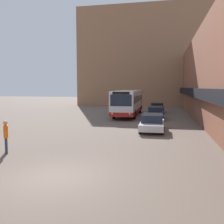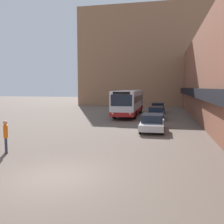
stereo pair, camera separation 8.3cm
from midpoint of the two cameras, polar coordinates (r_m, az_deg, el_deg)
The scene contains 8 objects.
ground_plane at distance 10.54m, azimuth -12.37°, elevation -14.43°, with size 160.00×160.00×0.00m, color #66564C.
building_row_right at distance 33.52m, azimuth 22.24°, elevation 7.36°, with size 5.50×60.00×9.69m.
building_backdrop_far at distance 52.20m, azimuth 7.59°, elevation 12.24°, with size 26.00×8.00×19.22m.
city_bus at distance 31.66m, azimuth 3.94°, elevation 2.29°, with size 2.64×11.22×3.18m.
parked_car_front at distance 20.90m, azimuth 9.33°, elevation -2.37°, with size 1.93×4.53×1.39m.
parked_car_middle at distance 28.76m, azimuth 10.09°, elevation -0.18°, with size 1.80×4.49×1.42m.
parked_car_back at distance 36.21m, azimuth 10.51°, elevation 1.02°, with size 1.89×4.73×1.42m.
pedestrian at distance 14.83m, azimuth -23.01°, elevation -4.56°, with size 0.47×0.52×1.80m.
Camera 2 is at (4.20, -8.98, 3.60)m, focal length 40.00 mm.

